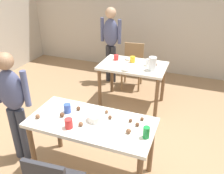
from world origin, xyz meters
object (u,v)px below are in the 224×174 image
at_px(dining_table_far, 133,71).
at_px(soda_can, 146,132).
at_px(person_girl_near, 13,100).
at_px(pitcher_far, 152,64).
at_px(person_adult_far, 111,39).
at_px(chair_far_table, 133,63).
at_px(dining_table_near, 91,129).
at_px(mixing_bowl, 95,117).

xyz_separation_m(dining_table_far, soda_can, (0.65, -1.78, 0.17)).
bearing_deg(person_girl_near, dining_table_far, 62.63).
xyz_separation_m(person_girl_near, soda_can, (1.58, 0.01, -0.04)).
height_order(person_girl_near, pitcher_far, person_girl_near).
relative_size(person_adult_far, pitcher_far, 7.05).
distance_m(chair_far_table, person_adult_far, 0.64).
xyz_separation_m(dining_table_near, person_girl_near, (-0.96, -0.07, 0.20)).
bearing_deg(person_girl_near, mixing_bowl, 5.93).
distance_m(chair_far_table, soda_can, 2.65).
height_order(dining_table_far, person_adult_far, person_adult_far).
xyz_separation_m(person_adult_far, pitcher_far, (1.03, -0.85, -0.06)).
xyz_separation_m(chair_far_table, pitcher_far, (0.55, -0.82, 0.36)).
bearing_deg(mixing_bowl, person_adult_far, 107.37).
relative_size(dining_table_near, mixing_bowl, 7.93).
bearing_deg(dining_table_far, dining_table_near, -88.71).
distance_m(person_girl_near, pitcher_far, 2.10).
xyz_separation_m(chair_far_table, mixing_bowl, (0.28, -2.40, 0.29)).
height_order(dining_table_near, soda_can, soda_can).
bearing_deg(soda_can, person_girl_near, -179.57).
height_order(chair_far_table, pitcher_far, pitcher_far).
distance_m(dining_table_near, person_adult_far, 2.58).
bearing_deg(mixing_bowl, soda_can, -9.03).
height_order(chair_far_table, mixing_bowl, chair_far_table).
height_order(person_adult_far, mixing_bowl, person_adult_far).
relative_size(dining_table_near, person_girl_near, 0.96).
bearing_deg(person_adult_far, mixing_bowl, -72.63).
relative_size(dining_table_far, mixing_bowl, 6.37).
height_order(mixing_bowl, soda_can, soda_can).
distance_m(dining_table_near, dining_table_far, 1.72).
bearing_deg(person_girl_near, person_adult_far, 84.55).
relative_size(mixing_bowl, pitcher_far, 0.79).
relative_size(dining_table_near, person_adult_far, 0.89).
relative_size(chair_far_table, mixing_bowl, 5.04).
xyz_separation_m(soda_can, pitcher_far, (-0.31, 1.66, 0.05)).
bearing_deg(chair_far_table, dining_table_near, -84.38).
height_order(dining_table_near, person_adult_far, person_adult_far).
xyz_separation_m(chair_far_table, person_adult_far, (-0.48, 0.03, 0.42)).
bearing_deg(pitcher_far, person_adult_far, 140.34).
bearing_deg(dining_table_far, person_adult_far, 132.68).
distance_m(dining_table_far, chair_far_table, 0.75).
distance_m(chair_far_table, pitcher_far, 1.05).
bearing_deg(mixing_bowl, chair_far_table, 96.55).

